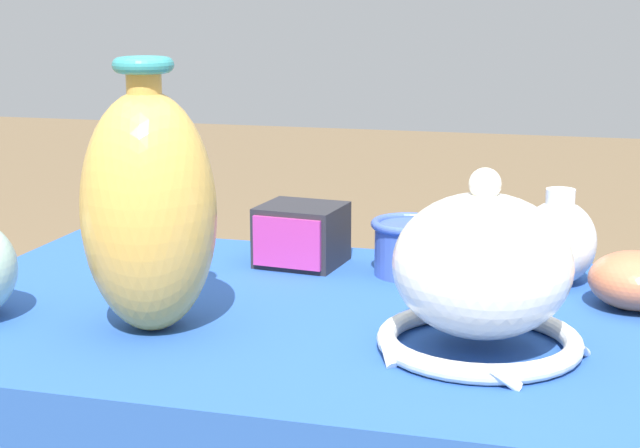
% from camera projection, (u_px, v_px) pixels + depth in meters
% --- Properties ---
extents(display_table, '(1.04, 0.64, 0.70)m').
position_uv_depth(display_table, '(328.00, 380.00, 1.21)').
color(display_table, '#38383D').
rests_on(display_table, ground_plane).
extents(vase_tall_bulbous, '(0.15, 0.15, 0.31)m').
position_uv_depth(vase_tall_bulbous, '(149.00, 210.00, 1.11)').
color(vase_tall_bulbous, gold).
rests_on(vase_tall_bulbous, display_table).
extents(vase_dome_bell, '(0.23, 0.24, 0.21)m').
position_uv_depth(vase_dome_bell, '(482.00, 277.00, 1.05)').
color(vase_dome_bell, white).
rests_on(vase_dome_bell, display_table).
extents(mosaic_tile_box, '(0.12, 0.12, 0.09)m').
position_uv_depth(mosaic_tile_box, '(301.00, 235.00, 1.41)').
color(mosaic_tile_box, '#232328').
rests_on(mosaic_tile_box, display_table).
extents(jar_round_porcelain, '(0.10, 0.10, 0.13)m').
position_uv_depth(jar_round_porcelain, '(558.00, 241.00, 1.31)').
color(jar_round_porcelain, white).
rests_on(jar_round_porcelain, display_table).
extents(bowl_shallow_terracotta, '(0.11, 0.11, 0.07)m').
position_uv_depth(bowl_shallow_terracotta, '(635.00, 280.00, 1.21)').
color(bowl_shallow_terracotta, '#BC6642').
rests_on(bowl_shallow_terracotta, display_table).
extents(cup_wide_cobalt, '(0.11, 0.11, 0.08)m').
position_uv_depth(cup_wide_cobalt, '(410.00, 245.00, 1.35)').
color(cup_wide_cobalt, '#3851A8').
rests_on(cup_wide_cobalt, display_table).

